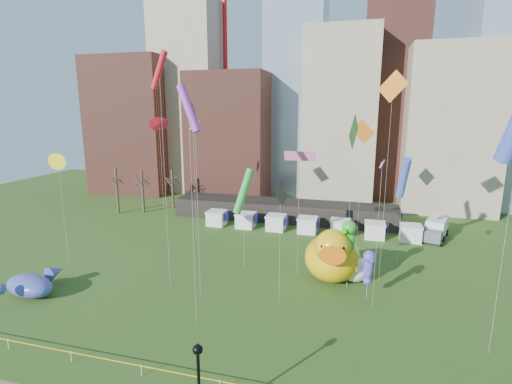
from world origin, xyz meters
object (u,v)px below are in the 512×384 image
(small_duck, at_px, (355,268))
(whale_inflatable, at_px, (31,284))
(box_truck, at_px, (436,228))
(seahorse_purple, at_px, (369,265))
(seahorse_green, at_px, (349,238))
(lamppost, at_px, (199,377))
(big_duck, at_px, (332,255))

(small_duck, xyz_separation_m, whale_inflatable, (-32.03, -12.11, -0.38))
(whale_inflatable, bearing_deg, box_truck, 44.78)
(small_duck, distance_m, seahorse_purple, 4.67)
(small_duck, relative_size, seahorse_green, 0.62)
(seahorse_green, relative_size, whale_inflatable, 1.01)
(whale_inflatable, bearing_deg, lamppost, -15.58)
(small_duck, distance_m, seahorse_green, 4.47)
(whale_inflatable, xyz_separation_m, lamppost, (23.55, -11.18, 2.36))
(big_duck, relative_size, seahorse_purple, 1.66)
(small_duck, distance_m, box_truck, 21.44)
(seahorse_green, xyz_separation_m, seahorse_purple, (2.04, -2.18, -1.90))
(big_duck, relative_size, small_duck, 1.84)
(lamppost, bearing_deg, box_truck, 64.50)
(small_duck, xyz_separation_m, seahorse_purple, (1.30, -3.94, 2.14))
(seahorse_purple, distance_m, box_truck, 24.40)
(small_duck, height_order, whale_inflatable, small_duck)
(seahorse_purple, bearing_deg, seahorse_green, 121.26)
(box_truck, bearing_deg, seahorse_purple, -96.59)
(seahorse_green, bearing_deg, seahorse_purple, -22.87)
(big_duck, distance_m, seahorse_green, 3.32)
(seahorse_green, distance_m, seahorse_purple, 3.54)
(big_duck, distance_m, lamppost, 23.51)
(small_duck, bearing_deg, seahorse_purple, -59.38)
(big_duck, height_order, box_truck, big_duck)
(box_truck, bearing_deg, seahorse_green, -103.38)
(big_duck, distance_m, small_duck, 2.90)
(seahorse_purple, distance_m, lamppost, 21.68)
(lamppost, xyz_separation_m, box_truck, (19.80, 41.50, -2.02))
(seahorse_purple, xyz_separation_m, lamppost, (-9.78, -19.35, -0.16))
(big_duck, xyz_separation_m, whale_inflatable, (-29.59, -11.53, -1.83))
(lamppost, height_order, box_truck, lamppost)
(seahorse_purple, bearing_deg, box_truck, 53.78)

